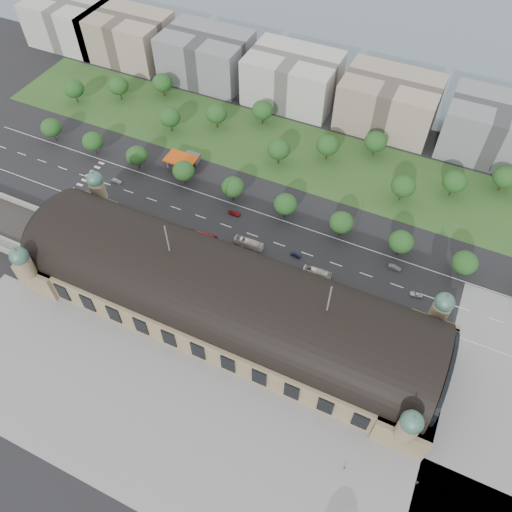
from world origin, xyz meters
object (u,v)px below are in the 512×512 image
at_px(traffic_car_5, 395,268).
at_px(parked_car_2, 161,228).
at_px(parked_car_6, 177,234).
at_px(traffic_car_4, 296,255).
at_px(traffic_car_1, 117,181).
at_px(bus_west, 202,237).
at_px(traffic_car_3, 235,213).
at_px(parked_car_0, 96,205).
at_px(bus_mid, 248,243).
at_px(petrol_station, 187,158).
at_px(parked_car_3, 127,219).
at_px(traffic_car_6, 416,294).
at_px(parked_car_4, 174,238).
at_px(parked_car_1, 111,218).
at_px(pedestrian_0, 344,469).
at_px(parked_car_5, 152,233).
at_px(pedestrian_2, 417,482).
at_px(bus_east, 317,273).

relative_size(traffic_car_5, parked_car_2, 1.02).
relative_size(traffic_car_5, parked_car_6, 0.90).
height_order(traffic_car_4, traffic_car_5, traffic_car_5).
xyz_separation_m(traffic_car_1, bus_west, (51.13, -13.82, 1.05)).
relative_size(traffic_car_3, parked_car_0, 1.05).
relative_size(traffic_car_3, bus_mid, 0.42).
relative_size(traffic_car_3, traffic_car_5, 1.06).
distance_m(petrol_station, traffic_car_1, 33.11).
bearing_deg(parked_car_0, parked_car_3, 57.67).
xyz_separation_m(traffic_car_6, parked_car_3, (-117.99, -12.96, 0.16)).
distance_m(traffic_car_5, parked_car_4, 87.75).
xyz_separation_m(parked_car_1, pedestrian_0, (120.29, -54.10, 0.14)).
relative_size(parked_car_0, parked_car_4, 1.06).
height_order(traffic_car_1, parked_car_0, parked_car_0).
xyz_separation_m(parked_car_4, parked_car_6, (0.13, 2.33, 0.02)).
bearing_deg(traffic_car_4, petrol_station, -108.87).
xyz_separation_m(parked_car_4, parked_car_5, (-9.25, -1.67, -0.03)).
height_order(parked_car_0, pedestrian_2, pedestrian_2).
xyz_separation_m(bus_west, bus_mid, (18.21, 5.00, -0.09)).
xyz_separation_m(traffic_car_4, parked_car_3, (-70.70, -11.62, 0.07)).
xyz_separation_m(bus_mid, bus_east, (29.77, -2.04, -0.17)).
xyz_separation_m(parked_car_0, bus_west, (50.13, 2.57, 0.98)).
bearing_deg(bus_west, parked_car_5, 102.33).
bearing_deg(traffic_car_6, pedestrian_2, 5.88).
distance_m(traffic_car_1, traffic_car_6, 135.58).
height_order(petrol_station, bus_east, petrol_station).
distance_m(parked_car_0, parked_car_6, 39.46).
height_order(traffic_car_1, traffic_car_3, traffic_car_3).
bearing_deg(parked_car_3, traffic_car_3, 79.53).
bearing_deg(traffic_car_4, parked_car_2, -73.94).
bearing_deg(parked_car_2, traffic_car_6, 65.77).
height_order(parked_car_4, parked_car_5, parked_car_4).
relative_size(bus_west, pedestrian_0, 7.78).
bearing_deg(parked_car_2, traffic_car_4, 69.79).
bearing_deg(petrol_station, traffic_car_3, -30.37).
relative_size(parked_car_5, pedestrian_0, 3.19).
bearing_deg(traffic_car_6, parked_car_5, -89.54).
relative_size(petrol_station, traffic_car_5, 2.86).
distance_m(traffic_car_4, bus_mid, 19.19).
relative_size(bus_west, bus_east, 1.17).
distance_m(parked_car_6, bus_east, 58.86).
xyz_separation_m(traffic_car_5, bus_east, (-26.01, -15.35, 0.73)).
bearing_deg(parked_car_1, parked_car_2, 63.01).
distance_m(bus_west, bus_east, 48.07).
height_order(traffic_car_3, parked_car_3, parked_car_3).
bearing_deg(traffic_car_1, bus_west, -103.51).
bearing_deg(traffic_car_6, traffic_car_5, -138.16).
distance_m(parked_car_3, parked_car_6, 22.97).
bearing_deg(bus_east, traffic_car_5, -63.27).
relative_size(bus_east, pedestrian_0, 6.65).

